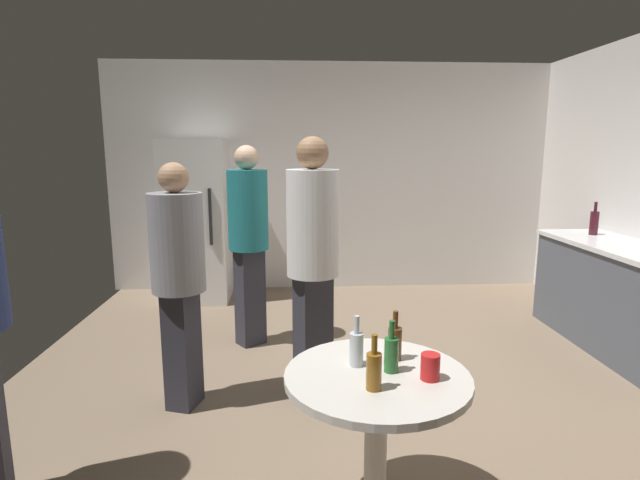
# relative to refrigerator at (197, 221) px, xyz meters

# --- Properties ---
(ground_plane) EXTENTS (5.20, 5.20, 0.10)m
(ground_plane) POSITION_rel_refrigerator_xyz_m (1.56, -2.20, -0.95)
(ground_plane) COLOR #7A6651
(wall_back) EXTENTS (5.32, 0.06, 2.70)m
(wall_back) POSITION_rel_refrigerator_xyz_m (1.56, 0.43, 0.45)
(wall_back) COLOR silver
(wall_back) RESTS_ON ground_plane
(refrigerator) EXTENTS (0.70, 0.68, 1.80)m
(refrigerator) POSITION_rel_refrigerator_xyz_m (0.00, 0.00, 0.00)
(refrigerator) COLOR white
(refrigerator) RESTS_ON ground_plane
(kitchen_counter) EXTENTS (0.64, 1.93, 0.90)m
(kitchen_counter) POSITION_rel_refrigerator_xyz_m (3.84, -1.77, -0.45)
(kitchen_counter) COLOR #4C515B
(kitchen_counter) RESTS_ON ground_plane
(wine_bottle_on_counter) EXTENTS (0.08, 0.08, 0.31)m
(wine_bottle_on_counter) POSITION_rel_refrigerator_xyz_m (3.89, -1.15, 0.12)
(wine_bottle_on_counter) COLOR #3F141E
(wine_bottle_on_counter) RESTS_ON kitchen_counter
(foreground_table) EXTENTS (0.80, 0.80, 0.73)m
(foreground_table) POSITION_rel_refrigerator_xyz_m (1.43, -3.57, -0.27)
(foreground_table) COLOR beige
(foreground_table) RESTS_ON ground_plane
(beer_bottle_amber) EXTENTS (0.06, 0.06, 0.23)m
(beer_bottle_amber) POSITION_rel_refrigerator_xyz_m (1.39, -3.71, -0.08)
(beer_bottle_amber) COLOR #8C5919
(beer_bottle_amber) RESTS_ON foreground_table
(beer_bottle_brown) EXTENTS (0.06, 0.06, 0.23)m
(beer_bottle_brown) POSITION_rel_refrigerator_xyz_m (1.53, -3.43, -0.08)
(beer_bottle_brown) COLOR #593314
(beer_bottle_brown) RESTS_ON foreground_table
(beer_bottle_green) EXTENTS (0.06, 0.06, 0.23)m
(beer_bottle_green) POSITION_rel_refrigerator_xyz_m (1.49, -3.55, -0.08)
(beer_bottle_green) COLOR #26662D
(beer_bottle_green) RESTS_ON foreground_table
(beer_bottle_clear) EXTENTS (0.06, 0.06, 0.23)m
(beer_bottle_clear) POSITION_rel_refrigerator_xyz_m (1.35, -3.48, -0.08)
(beer_bottle_clear) COLOR silver
(beer_bottle_clear) RESTS_ON foreground_table
(plastic_cup_red) EXTENTS (0.08, 0.08, 0.11)m
(plastic_cup_red) POSITION_rel_refrigerator_xyz_m (1.64, -3.63, -0.11)
(plastic_cup_red) COLOR red
(plastic_cup_red) RESTS_ON foreground_table
(person_in_gray_shirt) EXTENTS (0.43, 0.43, 1.61)m
(person_in_gray_shirt) POSITION_rel_refrigerator_xyz_m (0.35, -2.44, 0.04)
(person_in_gray_shirt) COLOR #2D2D38
(person_in_gray_shirt) RESTS_ON ground_plane
(person_in_teal_shirt) EXTENTS (0.48, 0.48, 1.72)m
(person_in_teal_shirt) POSITION_rel_refrigerator_xyz_m (0.70, -1.39, 0.11)
(person_in_teal_shirt) COLOR #2D2D38
(person_in_teal_shirt) RESTS_ON ground_plane
(person_in_white_shirt) EXTENTS (0.46, 0.46, 1.77)m
(person_in_white_shirt) POSITION_rel_refrigerator_xyz_m (1.20, -2.39, 0.14)
(person_in_white_shirt) COLOR #2D2D38
(person_in_white_shirt) RESTS_ON ground_plane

